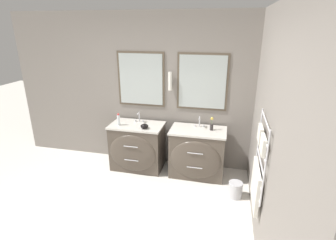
{
  "coord_description": "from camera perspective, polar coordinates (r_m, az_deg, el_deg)",
  "views": [
    {
      "loc": [
        1.29,
        -2.04,
        2.36
      ],
      "look_at": [
        0.46,
        1.5,
        1.05
      ],
      "focal_mm": 28.0,
      "sensor_mm": 36.0,
      "label": 1
    }
  ],
  "objects": [
    {
      "name": "amenity_bowl",
      "position": [
        4.23,
        -5.15,
        -1.35
      ],
      "size": [
        0.13,
        0.13,
        0.08
      ],
      "color": "black",
      "rests_on": "vanity_left"
    },
    {
      "name": "faucet_right",
      "position": [
        4.29,
        6.86,
        -0.46
      ],
      "size": [
        0.17,
        0.11,
        0.18
      ],
      "color": "silver",
      "rests_on": "vanity_right"
    },
    {
      "name": "waste_bin",
      "position": [
        4.05,
        14.45,
        -14.42
      ],
      "size": [
        0.2,
        0.2,
        0.24
      ],
      "color": "#B7B7BC",
      "rests_on": "ground_plane"
    },
    {
      "name": "vanity_left",
      "position": [
        4.55,
        -6.77,
        -5.8
      ],
      "size": [
        0.89,
        0.6,
        0.8
      ],
      "color": "#4C4238",
      "rests_on": "ground_plane"
    },
    {
      "name": "toiletry_bottle",
      "position": [
        4.41,
        -10.7,
        0.04
      ],
      "size": [
        0.05,
        0.05,
        0.2
      ],
      "color": "silver",
      "rests_on": "vanity_left"
    },
    {
      "name": "faucet_left",
      "position": [
        4.51,
        -6.32,
        0.57
      ],
      "size": [
        0.17,
        0.11,
        0.18
      ],
      "color": "silver",
      "rests_on": "vanity_left"
    },
    {
      "name": "flower_vase",
      "position": [
        4.19,
        9.48,
        -1.02
      ],
      "size": [
        0.05,
        0.05,
        0.22
      ],
      "color": "#332D2D",
      "rests_on": "vanity_right"
    },
    {
      "name": "wall_right",
      "position": [
        3.22,
        20.61,
        -0.87
      ],
      "size": [
        0.13,
        4.21,
        2.6
      ],
      "color": "gray",
      "rests_on": "ground_plane"
    },
    {
      "name": "vanity_right",
      "position": [
        4.33,
        6.35,
        -7.15
      ],
      "size": [
        0.89,
        0.6,
        0.8
      ],
      "color": "#4C4238",
      "rests_on": "ground_plane"
    },
    {
      "name": "wall_back",
      "position": [
        4.53,
        -3.62,
        6.36
      ],
      "size": [
        5.05,
        0.14,
        2.6
      ],
      "color": "gray",
      "rests_on": "ground_plane"
    }
  ]
}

